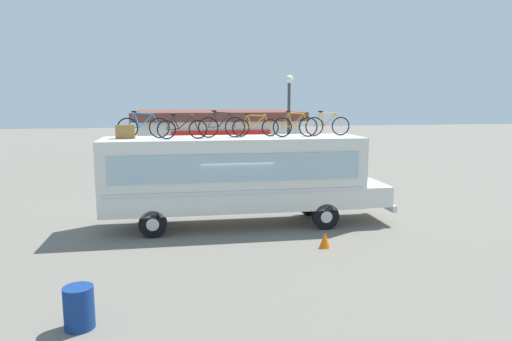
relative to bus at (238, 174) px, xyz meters
name	(u,v)px	position (x,y,z in m)	size (l,w,h in m)	color
ground_plane	(234,225)	(-0.16, 0.00, -1.94)	(120.00, 120.00, 0.00)	slate
bus	(238,174)	(0.00, 0.00, 0.00)	(10.57, 2.39, 3.28)	silver
luggage_bag_1	(125,132)	(-3.96, 0.17, 1.58)	(0.64, 0.40, 0.48)	olive
rooftop_bicycle_1	(143,127)	(-3.34, 0.17, 1.74)	(1.82, 0.44, 0.96)	black
rooftop_bicycle_2	(182,128)	(-2.00, -0.36, 1.71)	(1.74, 0.44, 0.87)	black
rooftop_bicycle_3	(222,126)	(-0.60, -0.02, 1.74)	(1.70, 0.44, 0.98)	black
rooftop_bicycle_4	(255,127)	(0.68, 0.25, 1.70)	(1.74, 0.44, 0.86)	black
rooftop_bicycle_5	(295,126)	(2.08, -0.15, 1.73)	(1.68, 0.44, 0.95)	black
rooftop_bicycle_6	(327,125)	(3.43, 0.22, 1.73)	(1.74, 0.44, 0.94)	black
roadside_building	(216,137)	(0.55, 16.55, 0.00)	(11.12, 8.92, 3.79)	silver
trash_bin	(79,308)	(-4.23, -7.20, -1.49)	(0.61, 0.61, 0.88)	navy
traffic_cone	(325,240)	(2.35, -3.04, -1.69)	(0.36, 0.36, 0.49)	orange
street_lamp	(289,121)	(2.94, 4.38, 1.68)	(0.37, 0.37, 5.72)	#38383D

